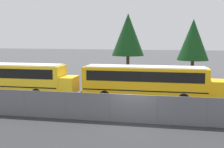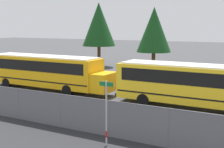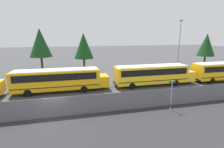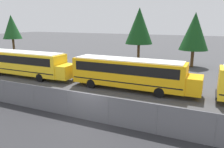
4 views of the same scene
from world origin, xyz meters
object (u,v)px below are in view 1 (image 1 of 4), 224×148
(school_bus_2, at_px, (148,80))
(tree_1, at_px, (193,40))
(tree_2, at_px, (128,35))
(school_bus_1, at_px, (11,76))

(school_bus_2, relative_size, tree_1, 1.59)
(tree_1, height_order, tree_2, tree_2)
(school_bus_2, bearing_deg, tree_1, 72.46)
(school_bus_1, xyz_separation_m, tree_1, (17.42, 14.26, 3.31))
(school_bus_2, xyz_separation_m, tree_1, (4.41, 13.96, 3.31))
(school_bus_1, height_order, tree_2, tree_2)
(school_bus_1, bearing_deg, tree_2, 61.52)
(tree_1, xyz_separation_m, tree_2, (-8.67, 1.86, 0.65))
(school_bus_1, xyz_separation_m, tree_2, (8.74, 16.11, 3.96))
(school_bus_2, height_order, tree_2, tree_2)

